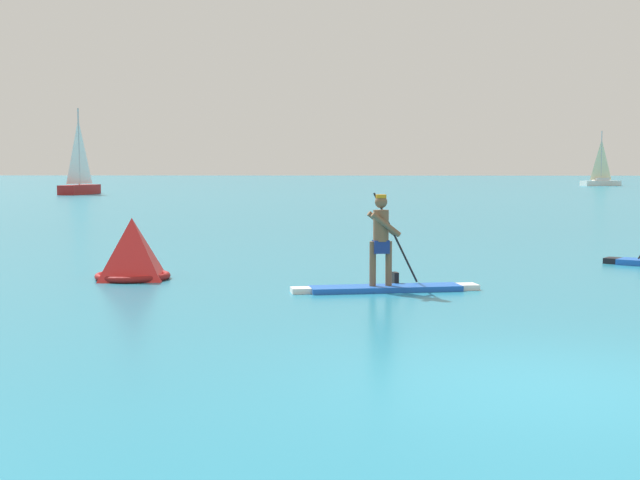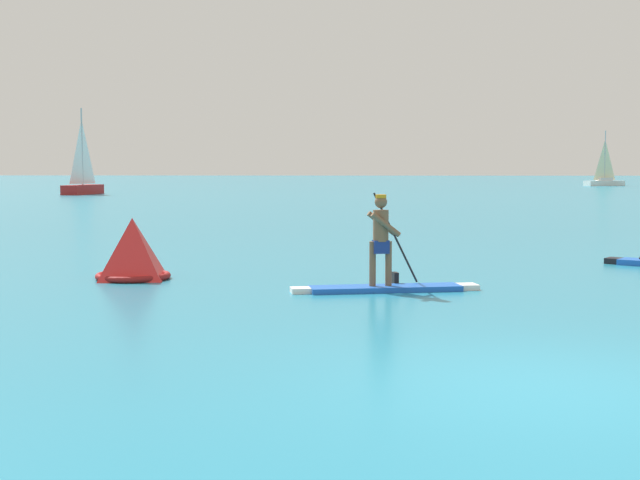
{
  "view_description": "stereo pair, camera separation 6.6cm",
  "coord_description": "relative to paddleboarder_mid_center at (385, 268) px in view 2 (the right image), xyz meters",
  "views": [
    {
      "loc": [
        -1.75,
        -8.42,
        2.08
      ],
      "look_at": [
        -2.5,
        7.08,
        0.81
      ],
      "focal_mm": 49.94,
      "sensor_mm": 36.0,
      "label": 1
    },
    {
      "loc": [
        -1.69,
        -8.42,
        2.08
      ],
      "look_at": [
        -2.5,
        7.08,
        0.81
      ],
      "focal_mm": 49.94,
      "sensor_mm": 36.0,
      "label": 2
    }
  ],
  "objects": [
    {
      "name": "sailboat_left_horizon",
      "position": [
        -22.24,
        52.9,
        0.49
      ],
      "size": [
        1.9,
        5.12,
        6.62
      ],
      "rotation": [
        0.0,
        0.0,
        1.45
      ],
      "color": "#A51E1E",
      "rests_on": "ground"
    },
    {
      "name": "paddleboarder_mid_center",
      "position": [
        0.0,
        0.0,
        0.0
      ],
      "size": [
        3.2,
        1.08,
        1.7
      ],
      "rotation": [
        0.0,
        0.0,
        0.21
      ],
      "color": "blue",
      "rests_on": "ground"
    },
    {
      "name": "race_marker_buoy",
      "position": [
        -4.65,
        1.37,
        0.12
      ],
      "size": [
        1.62,
        1.62,
        1.14
      ],
      "color": "red",
      "rests_on": "ground"
    },
    {
      "name": "ground",
      "position": [
        1.38,
        -6.47,
        -0.39
      ],
      "size": [
        440.0,
        440.0,
        0.0
      ],
      "primitive_type": "plane",
      "color": "teal"
    },
    {
      "name": "sailboat_right_horizon",
      "position": [
        26.52,
        87.21,
        0.42
      ],
      "size": [
        4.85,
        3.06,
        6.19
      ],
      "rotation": [
        0.0,
        0.0,
        0.4
      ],
      "color": "white",
      "rests_on": "ground"
    }
  ]
}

